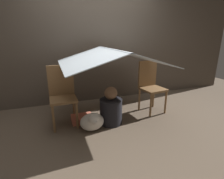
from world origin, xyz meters
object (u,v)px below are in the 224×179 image
Objects in this scene: person_front at (111,109)px; chair_left at (62,93)px; dog at (92,121)px; chair_right at (151,84)px.

chair_left is at bearing 160.12° from person_front.
dog is (-0.34, -0.13, -0.10)m from person_front.
person_front is 1.66× the size of dog.
person_front is (0.71, -0.26, -0.26)m from chair_left.
chair_right is 2.51× the size of dog.
person_front reaches higher than dog.
chair_right is 1.32m from dog.
chair_right is at bearing -0.57° from chair_left.
chair_right is at bearing 16.52° from person_front.
person_front is (-0.87, -0.26, -0.26)m from chair_right.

